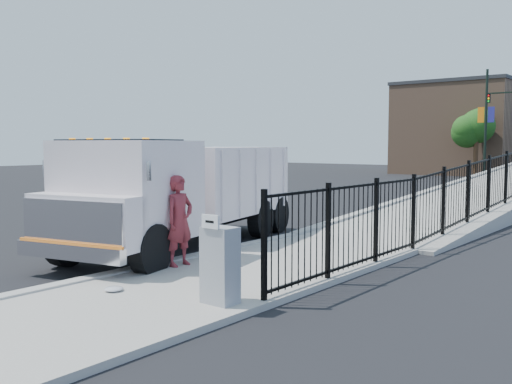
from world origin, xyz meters
The scene contains 13 objects.
ground centered at (0.00, 0.00, 0.00)m, with size 120.00×120.00×0.00m, color black.
sidewalk centered at (1.93, -2.00, 0.06)m, with size 3.55×12.00×0.12m, color #9E998E.
curb centered at (0.00, -2.00, 0.08)m, with size 0.30×12.00×0.16m, color #ADAAA3.
ramp centered at (2.12, 16.00, 0.00)m, with size 3.95×24.00×1.70m, color #9E998E.
iron_fence centered at (3.55, 12.00, 0.90)m, with size 0.10×28.00×1.80m, color black.
truck centered at (-1.40, 0.83, 1.59)m, with size 4.46×8.65×2.83m.
worker centered at (0.49, -0.98, 1.08)m, with size 0.70×0.46×1.93m, color maroon.
utility_cabinet centered at (3.10, -2.58, 0.75)m, with size 0.55×0.40×1.25m, color gray.
arrow_sign centered at (3.10, -2.80, 1.48)m, with size 0.35×0.04×0.22m, color white.
debris centered at (1.13, -3.20, 0.16)m, with size 0.33×0.33×0.08m, color silver.
light_pole_0 centered at (-3.22, 32.85, 4.36)m, with size 3.78×0.22×8.00m.
tree_0 centered at (-5.45, 36.95, 3.96)m, with size 2.79×2.79×5.40m.
building centered at (-9.00, 44.00, 4.00)m, with size 10.00×10.00×8.00m, color #8C664C.
Camera 1 is at (9.24, -9.31, 2.70)m, focal length 40.00 mm.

